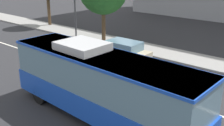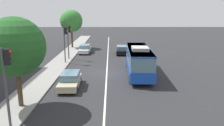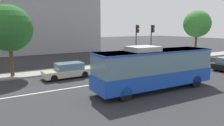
# 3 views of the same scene
# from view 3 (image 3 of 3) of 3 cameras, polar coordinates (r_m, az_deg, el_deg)

# --- Properties ---
(ground_plane) EXTENTS (160.00, 160.00, 0.00)m
(ground_plane) POSITION_cam_3_polar(r_m,az_deg,el_deg) (20.12, 5.50, -4.27)
(ground_plane) COLOR #28282B
(sidewalk_kerb) EXTENTS (80.00, 2.95, 0.14)m
(sidewalk_kerb) POSITION_cam_3_polar(r_m,az_deg,el_deg) (25.85, -3.61, -0.97)
(sidewalk_kerb) COLOR gray
(sidewalk_kerb) RESTS_ON ground_plane
(lane_centre_line) EXTENTS (76.00, 0.16, 0.01)m
(lane_centre_line) POSITION_cam_3_polar(r_m,az_deg,el_deg) (20.12, 5.50, -4.25)
(lane_centre_line) COLOR silver
(lane_centre_line) RESTS_ON ground_plane
(transit_bus) EXTENTS (10.08, 2.84, 3.46)m
(transit_bus) POSITION_cam_3_polar(r_m,az_deg,el_deg) (16.51, 11.55, -1.07)
(transit_bus) COLOR #1947B7
(transit_bus) RESTS_ON ground_plane
(sedan_white) EXTENTS (4.54, 1.92, 1.46)m
(sedan_white) POSITION_cam_3_polar(r_m,az_deg,el_deg) (32.01, 20.31, 1.68)
(sedan_white) COLOR white
(sedan_white) RESTS_ON ground_plane
(sedan_beige) EXTENTS (4.53, 1.88, 1.46)m
(sedan_beige) POSITION_cam_3_polar(r_m,az_deg,el_deg) (20.67, -12.00, -2.01)
(sedan_beige) COLOR #C6B793
(sedan_beige) RESTS_ON ground_plane
(traffic_light_near_corner) EXTENTS (0.34, 0.62, 5.20)m
(traffic_light_near_corner) POSITION_cam_3_polar(r_m,az_deg,el_deg) (28.85, 10.86, 6.97)
(traffic_light_near_corner) COLOR #47474C
(traffic_light_near_corner) RESTS_ON ground_plane
(traffic_light_mid_block) EXTENTS (0.34, 0.62, 5.20)m
(traffic_light_mid_block) POSITION_cam_3_polar(r_m,az_deg,el_deg) (27.26, 6.78, 6.93)
(traffic_light_mid_block) COLOR #47474C
(traffic_light_mid_block) RESTS_ON ground_plane
(street_tree_kerbside_centre) EXTENTS (4.42, 4.42, 6.97)m
(street_tree_kerbside_centre) POSITION_cam_3_polar(r_m,az_deg,el_deg) (22.29, -26.29, 8.46)
(street_tree_kerbside_centre) COLOR #4C3823
(street_tree_kerbside_centre) RESTS_ON ground_plane
(street_tree_kerbside_right) EXTENTS (4.45, 4.45, 7.65)m
(street_tree_kerbside_right) POSITION_cam_3_polar(r_m,az_deg,el_deg) (38.01, 22.17, 9.82)
(street_tree_kerbside_right) COLOR #4C3823
(street_tree_kerbside_right) RESTS_ON ground_plane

